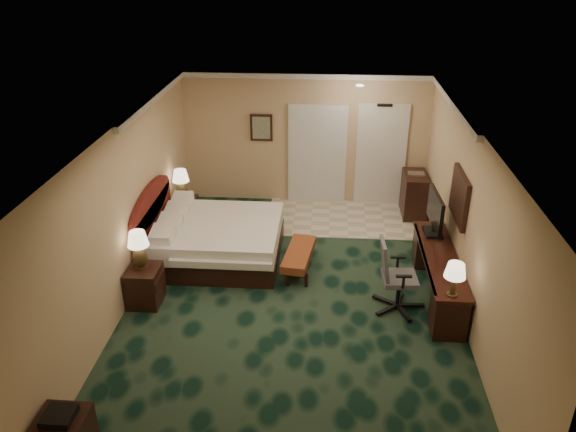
# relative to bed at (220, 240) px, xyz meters

# --- Properties ---
(floor) EXTENTS (5.00, 7.50, 0.00)m
(floor) POSITION_rel_bed_xyz_m (1.36, -1.20, -0.33)
(floor) COLOR black
(floor) RESTS_ON ground
(ceiling) EXTENTS (5.00, 7.50, 0.00)m
(ceiling) POSITION_rel_bed_xyz_m (1.36, -1.20, 2.37)
(ceiling) COLOR white
(ceiling) RESTS_ON wall_back
(wall_back) EXTENTS (5.00, 0.00, 2.70)m
(wall_back) POSITION_rel_bed_xyz_m (1.36, 2.55, 1.02)
(wall_back) COLOR #D4B183
(wall_back) RESTS_ON ground
(wall_front) EXTENTS (5.00, 0.00, 2.70)m
(wall_front) POSITION_rel_bed_xyz_m (1.36, -4.95, 1.02)
(wall_front) COLOR #D4B183
(wall_front) RESTS_ON ground
(wall_left) EXTENTS (0.00, 7.50, 2.70)m
(wall_left) POSITION_rel_bed_xyz_m (-1.14, -1.20, 1.02)
(wall_left) COLOR #D4B183
(wall_left) RESTS_ON ground
(wall_right) EXTENTS (0.00, 7.50, 2.70)m
(wall_right) POSITION_rel_bed_xyz_m (3.86, -1.20, 1.02)
(wall_right) COLOR #D4B183
(wall_right) RESTS_ON ground
(crown_molding) EXTENTS (5.00, 7.50, 0.10)m
(crown_molding) POSITION_rel_bed_xyz_m (1.36, -1.20, 2.32)
(crown_molding) COLOR silver
(crown_molding) RESTS_ON wall_back
(tile_patch) EXTENTS (3.20, 1.70, 0.01)m
(tile_patch) POSITION_rel_bed_xyz_m (2.26, 1.70, -0.32)
(tile_patch) COLOR #B5B09E
(tile_patch) RESTS_ON ground
(headboard) EXTENTS (0.12, 2.00, 1.40)m
(headboard) POSITION_rel_bed_xyz_m (-1.08, -0.20, 0.37)
(headboard) COLOR #54160E
(headboard) RESTS_ON ground
(entry_door) EXTENTS (1.02, 0.06, 2.18)m
(entry_door) POSITION_rel_bed_xyz_m (2.91, 2.52, 0.72)
(entry_door) COLOR silver
(entry_door) RESTS_ON ground
(closet_doors) EXTENTS (1.20, 0.06, 2.10)m
(closet_doors) POSITION_rel_bed_xyz_m (1.61, 2.51, 0.72)
(closet_doors) COLOR silver
(closet_doors) RESTS_ON ground
(wall_art) EXTENTS (0.45, 0.06, 0.55)m
(wall_art) POSITION_rel_bed_xyz_m (0.46, 2.51, 1.27)
(wall_art) COLOR slate
(wall_art) RESTS_ON wall_back
(wall_mirror) EXTENTS (0.05, 0.95, 0.75)m
(wall_mirror) POSITION_rel_bed_xyz_m (3.82, -0.60, 1.22)
(wall_mirror) COLOR white
(wall_mirror) RESTS_ON wall_right
(bed) EXTENTS (2.08, 1.93, 0.66)m
(bed) POSITION_rel_bed_xyz_m (0.00, 0.00, 0.00)
(bed) COLOR white
(bed) RESTS_ON ground
(nightstand_near) EXTENTS (0.48, 0.55, 0.59)m
(nightstand_near) POSITION_rel_bed_xyz_m (-0.88, -1.45, -0.03)
(nightstand_near) COLOR black
(nightstand_near) RESTS_ON ground
(nightstand_far) EXTENTS (0.44, 0.51, 0.55)m
(nightstand_far) POSITION_rel_bed_xyz_m (-0.90, 1.19, -0.05)
(nightstand_far) COLOR black
(nightstand_far) RESTS_ON ground
(lamp_near) EXTENTS (0.34, 0.34, 0.60)m
(lamp_near) POSITION_rel_bed_xyz_m (-0.92, -1.41, 0.57)
(lamp_near) COLOR #332315
(lamp_near) RESTS_ON nightstand_near
(lamp_far) EXTENTS (0.38, 0.38, 0.60)m
(lamp_far) POSITION_rel_bed_xyz_m (-0.93, 1.19, 0.52)
(lamp_far) COLOR #332315
(lamp_far) RESTS_ON nightstand_far
(bed_bench) EXTENTS (0.55, 1.19, 0.39)m
(bed_bench) POSITION_rel_bed_xyz_m (1.40, -0.36, -0.14)
(bed_bench) COLOR brown
(bed_bench) RESTS_ON ground
(desk) EXTENTS (0.52, 2.40, 0.69)m
(desk) POSITION_rel_bed_xyz_m (3.58, -0.92, 0.02)
(desk) COLOR black
(desk) RESTS_ON ground
(tv) EXTENTS (0.12, 0.91, 0.71)m
(tv) POSITION_rel_bed_xyz_m (3.58, -0.17, 0.72)
(tv) COLOR black
(tv) RESTS_ON desk
(desk_lamp) EXTENTS (0.32, 0.32, 0.51)m
(desk_lamp) POSITION_rel_bed_xyz_m (3.56, -1.97, 0.62)
(desk_lamp) COLOR #332315
(desk_lamp) RESTS_ON desk
(desk_chair) EXTENTS (0.70, 0.66, 1.14)m
(desk_chair) POSITION_rel_bed_xyz_m (2.94, -1.32, 0.24)
(desk_chair) COLOR #4E4D56
(desk_chair) RESTS_ON ground
(minibar) EXTENTS (0.46, 0.82, 0.87)m
(minibar) POSITION_rel_bed_xyz_m (3.58, 2.00, 0.10)
(minibar) COLOR black
(minibar) RESTS_ON ground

